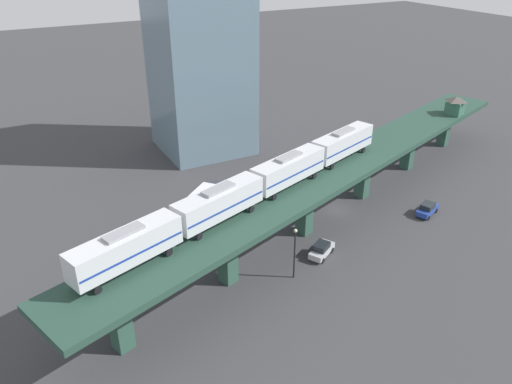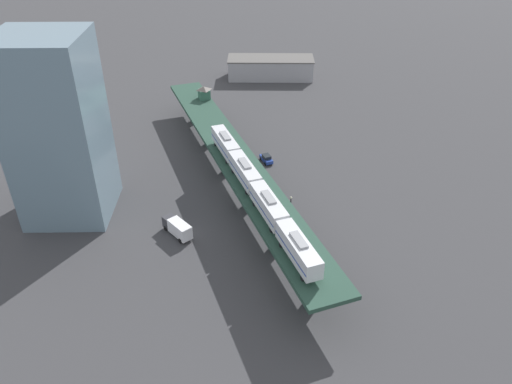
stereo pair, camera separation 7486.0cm
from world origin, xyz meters
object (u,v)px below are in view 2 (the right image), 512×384
Objects in this scene: street_car_silver at (277,206)px; warehouse_building at (271,68)px; delivery_truck at (177,227)px; subway_train at (256,187)px; office_tower at (57,131)px; street_car_blue at (266,158)px; street_lamp at (291,209)px; signal_hut at (204,92)px.

street_car_silver is 78.61m from warehouse_building.
subway_train is at bearing 2.88° from delivery_truck.
office_tower reaches higher than delivery_truck.
subway_train reaches higher than street_car_silver.
warehouse_building is (3.43, 58.30, 2.47)m from street_car_blue.
street_lamp reaches higher than delivery_truck.
warehouse_building is (-0.31, 84.24, -0.70)m from street_lamp.
warehouse_building is 90.21m from office_tower.
subway_train is at bearing -12.62° from office_tower.
street_car_blue is 1.01× the size of street_car_silver.
signal_hut is 50.24m from delivery_truck.
street_car_silver is (1.49, -20.25, 0.00)m from street_car_blue.
signal_hut is 27.90m from street_car_blue.
street_car_silver is at bearing 58.79° from subway_train.
street_car_blue is at bearing 94.20° from street_car_silver.
street_lamp reaches higher than warehouse_building.
office_tower is at bearing 178.62° from street_car_silver.
street_car_blue is at bearing -93.37° from warehouse_building.
street_lamp is 46.68m from office_tower.
subway_train reaches higher than street_lamp.
warehouse_building is (6.40, 85.90, -6.81)m from subway_train.
signal_hut reaches higher than street_car_blue.
street_car_blue is at bearing 57.54° from delivery_truck.
street_car_silver is at bearing 111.68° from street_lamp.
street_car_blue is 47.81m from office_tower.
signal_hut is at bearing -117.63° from warehouse_building.
street_car_blue is at bearing 98.22° from street_lamp.
street_lamp is at bearing -81.78° from street_car_blue.
signal_hut reaches higher than warehouse_building.
warehouse_building is (1.95, 78.55, 2.47)m from street_car_silver.
office_tower reaches higher than subway_train.
subway_train reaches higher than warehouse_building.
delivery_truck is at bearing -22.28° from office_tower.
street_lamp is 84.24m from warehouse_building.
delivery_truck is at bearing -157.44° from street_car_silver.
delivery_truck is at bearing -103.92° from warehouse_building.
signal_hut is at bearing 58.98° from office_tower.
subway_train is 10.17× the size of street_car_silver.
street_car_blue is 0.16× the size of warehouse_building.
subway_train is 11.69× the size of signal_hut.
office_tower is at bearing -154.48° from street_car_blue.
subway_train is 86.41m from warehouse_building.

